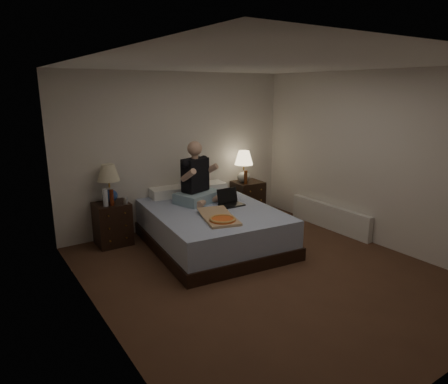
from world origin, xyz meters
TOP-DOWN VIEW (x-y plane):
  - floor at (0.00, 0.00)m, footprint 4.00×4.50m
  - ceiling at (0.00, 0.00)m, footprint 4.00×4.50m
  - wall_back at (0.00, 2.25)m, footprint 4.00×0.00m
  - wall_left at (-2.00, 0.00)m, footprint 0.00×4.50m
  - wall_right at (2.00, 0.00)m, footprint 0.00×4.50m
  - bed at (-0.05, 1.18)m, footprint 1.87×2.37m
  - nightstand_left at (-1.25, 1.98)m, footprint 0.49×0.44m
  - nightstand_right at (1.21, 1.96)m, footprint 0.51×0.47m
  - lamp_left at (-1.24, 2.05)m, footprint 0.33×0.33m
  - lamp_right at (1.12, 1.96)m, footprint 0.35×0.35m
  - water_bottle at (-1.36, 1.87)m, footprint 0.07×0.07m
  - soda_can at (-1.09, 1.83)m, footprint 0.07×0.07m
  - beer_bottle_left at (-1.27, 1.87)m, footprint 0.06×0.06m
  - beer_bottle_right at (1.08, 1.85)m, footprint 0.06×0.06m
  - person at (-0.04, 1.56)m, footprint 0.79×0.70m
  - laptop at (0.29, 1.12)m, footprint 0.34×0.28m
  - pizza_box at (-0.26, 0.54)m, footprint 0.58×0.84m
  - radiator at (1.93, 0.68)m, footprint 0.10×1.60m

SIDE VIEW (x-z plane):
  - floor at x=0.00m, z-range 0.00..0.00m
  - radiator at x=1.93m, z-range 0.00..0.40m
  - bed at x=-0.05m, z-range 0.00..0.55m
  - nightstand_left at x=-1.25m, z-range 0.00..0.63m
  - nightstand_right at x=1.21m, z-range 0.00..0.64m
  - pizza_box at x=-0.26m, z-range 0.55..0.63m
  - laptop at x=0.29m, z-range 0.55..0.79m
  - soda_can at x=-1.09m, z-range 0.63..0.73m
  - beer_bottle_left at x=-1.27m, z-range 0.63..0.86m
  - beer_bottle_right at x=1.08m, z-range 0.64..0.87m
  - water_bottle at x=-1.36m, z-range 0.63..0.88m
  - lamp_left at x=-1.24m, z-range 0.63..1.19m
  - lamp_right at x=1.12m, z-range 0.64..1.20m
  - person at x=-0.04m, z-range 0.55..1.48m
  - wall_back at x=0.00m, z-range 0.00..2.50m
  - wall_left at x=-2.00m, z-range 0.00..2.50m
  - wall_right at x=2.00m, z-range 0.00..2.50m
  - ceiling at x=0.00m, z-range 2.50..2.50m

